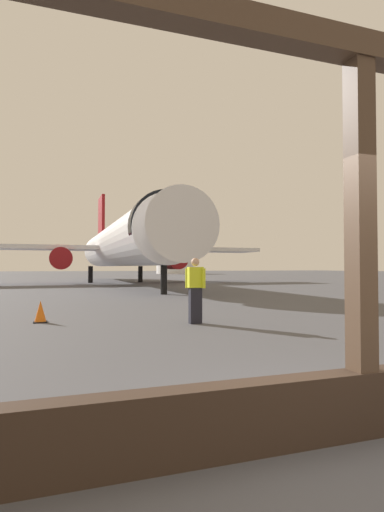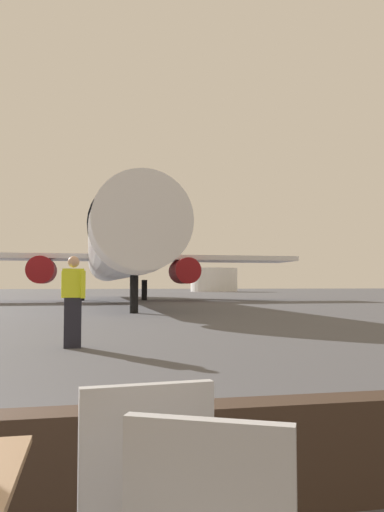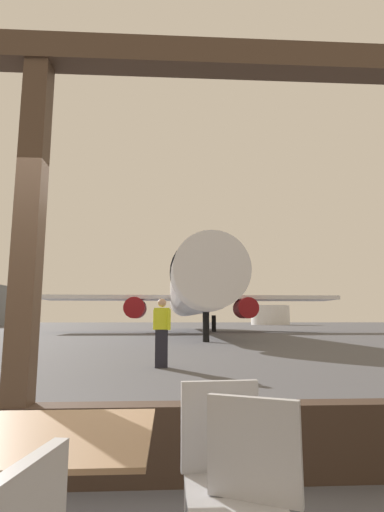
% 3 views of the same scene
% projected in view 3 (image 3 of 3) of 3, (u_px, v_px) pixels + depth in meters
% --- Properties ---
extents(ground_plane, '(220.00, 220.00, 0.00)m').
position_uv_depth(ground_plane, '(159.00, 331.00, 42.34)').
color(ground_plane, '#4C4C51').
extents(window_frame, '(8.53, 0.24, 3.63)m').
position_uv_depth(window_frame, '(24.00, 304.00, 3.11)').
color(window_frame, '#38281E').
rests_on(window_frame, ground).
extents(dining_table, '(0.84, 0.84, 0.75)m').
position_uv_depth(dining_table, '(46.00, 509.00, 1.60)').
color(dining_table, '#8C6B4C').
rests_on(dining_table, ground).
extents(cafe_chair_window_right, '(0.51, 0.51, 0.88)m').
position_uv_depth(cafe_chair_window_right, '(248.00, 496.00, 1.56)').
color(cafe_chair_window_right, '#B2B2B7').
rests_on(cafe_chair_window_right, ground).
extents(cafe_chair_aisle_left, '(0.42, 0.42, 0.90)m').
position_uv_depth(cafe_chair_aisle_left, '(225.00, 463.00, 1.90)').
color(cafe_chair_aisle_left, '#B2B2B7').
rests_on(cafe_chair_aisle_left, ground).
extents(airplane, '(28.03, 36.58, 10.48)m').
position_uv_depth(airplane, '(191.00, 294.00, 36.25)').
color(airplane, silver).
rests_on(airplane, ground).
extents(ground_crew_worker, '(0.46, 0.40, 1.74)m').
position_uv_depth(ground_crew_worker, '(162.00, 331.00, 10.16)').
color(ground_crew_worker, black).
rests_on(ground_crew_worker, ground).
extents(traffic_cone, '(0.36, 0.36, 0.59)m').
position_uv_depth(traffic_cone, '(27.00, 352.00, 11.38)').
color(traffic_cone, orange).
rests_on(traffic_cone, ground).
extents(fuel_storage_tank, '(8.37, 8.37, 4.18)m').
position_uv_depth(fuel_storage_tank, '(270.00, 315.00, 87.07)').
color(fuel_storage_tank, white).
rests_on(fuel_storage_tank, ground).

